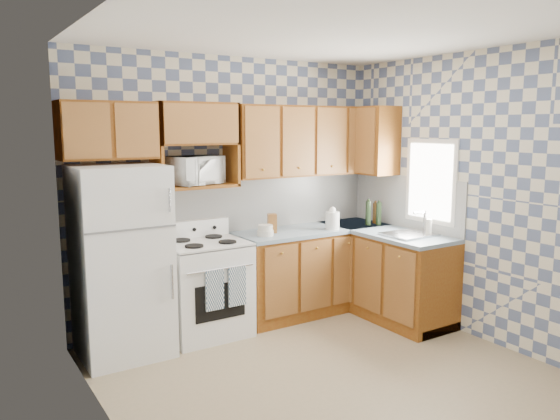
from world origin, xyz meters
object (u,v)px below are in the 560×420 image
at_px(microwave, 195,170).
at_px(electric_kettle, 332,221).
at_px(refrigerator, 121,262).
at_px(stove_body, 205,289).

bearing_deg(microwave, electric_kettle, -32.69).
bearing_deg(refrigerator, microwave, 14.35).
bearing_deg(electric_kettle, stove_body, 173.53).
xyz_separation_m(refrigerator, stove_body, (0.80, 0.03, -0.39)).
bearing_deg(microwave, stove_body, -109.09).
relative_size(refrigerator, electric_kettle, 8.88).
bearing_deg(stove_body, electric_kettle, -6.47).
height_order(refrigerator, microwave, microwave).
relative_size(stove_body, microwave, 1.81).
relative_size(stove_body, electric_kettle, 4.76).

